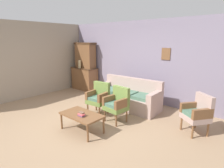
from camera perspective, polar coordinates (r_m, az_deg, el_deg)
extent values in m
plane|color=#997A5B|center=(4.88, -8.60, -11.89)|extent=(7.68, 7.68, 0.00)
cube|color=gray|center=(6.48, 8.90, 6.87)|extent=(6.40, 0.06, 2.70)
cube|color=brown|center=(5.99, 16.20, 8.85)|extent=(0.28, 0.02, 0.36)
cube|color=gray|center=(7.23, -26.17, 6.34)|extent=(0.06, 5.20, 2.70)
cube|color=brown|center=(7.96, -8.39, 1.54)|extent=(1.10, 0.52, 0.90)
cube|color=#462D1B|center=(7.87, -8.50, 4.85)|extent=(1.16, 0.55, 0.03)
cube|color=brown|center=(7.87, -8.19, 8.45)|extent=(0.90, 0.36, 0.95)
cube|color=#462D1B|center=(7.84, -8.31, 12.20)|extent=(0.99, 0.38, 0.08)
cylinder|color=tan|center=(7.78, -9.89, 6.01)|extent=(0.11, 0.11, 0.32)
cube|color=tan|center=(5.84, 4.61, -5.21)|extent=(2.06, 0.87, 0.42)
cube|color=tan|center=(5.98, 6.41, -0.33)|extent=(2.03, 0.23, 0.48)
cube|color=tan|center=(5.31, 13.09, -3.74)|extent=(0.19, 0.81, 0.24)
cube|color=tan|center=(6.29, -2.40, -0.68)|extent=(0.19, 0.81, 0.24)
cube|color=#4C705B|center=(5.44, 9.65, -3.93)|extent=(0.56, 0.58, 0.10)
cube|color=#4C705B|center=(5.73, 4.44, -2.86)|extent=(0.56, 0.58, 0.10)
cube|color=#4C705B|center=(6.07, -0.22, -1.88)|extent=(0.56, 0.58, 0.10)
cube|color=olive|center=(5.29, -4.44, -5.29)|extent=(0.57, 0.53, 0.12)
cube|color=#4C705B|center=(5.25, -4.59, -4.42)|extent=(0.48, 0.45, 0.10)
cube|color=olive|center=(5.36, -3.16, -1.79)|extent=(0.53, 0.16, 0.46)
cube|color=brown|center=(5.11, -2.54, -3.95)|extent=(0.13, 0.49, 0.22)
cube|color=brown|center=(5.38, -6.30, -3.13)|extent=(0.13, 0.49, 0.22)
cylinder|color=brown|center=(5.11, -3.88, -8.63)|extent=(0.04, 0.04, 0.32)
cylinder|color=brown|center=(5.36, -7.44, -7.62)|extent=(0.04, 0.04, 0.32)
cylinder|color=brown|center=(5.39, -1.36, -7.39)|extent=(0.04, 0.04, 0.32)
cylinder|color=brown|center=(5.63, -4.86, -6.50)|extent=(0.04, 0.04, 0.32)
cube|color=olive|center=(4.79, 1.14, -7.29)|extent=(0.56, 0.53, 0.12)
cube|color=#4C705B|center=(4.75, 0.97, -6.34)|extent=(0.48, 0.45, 0.10)
cube|color=olive|center=(4.84, 2.83, -3.49)|extent=(0.53, 0.15, 0.46)
cube|color=brown|center=(4.59, 3.10, -6.00)|extent=(0.13, 0.49, 0.22)
cube|color=brown|center=(4.88, -0.69, -4.77)|extent=(0.13, 0.49, 0.22)
cylinder|color=brown|center=(4.62, 1.31, -11.10)|extent=(0.04, 0.04, 0.32)
cylinder|color=brown|center=(4.90, -2.24, -9.62)|extent=(0.04, 0.04, 0.32)
cylinder|color=brown|center=(4.87, 4.50, -9.77)|extent=(0.04, 0.04, 0.32)
cylinder|color=brown|center=(5.14, 0.96, -8.46)|extent=(0.04, 0.04, 0.32)
cube|color=tan|center=(4.63, 24.12, -9.31)|extent=(0.70, 0.70, 0.12)
cube|color=#4C705B|center=(4.59, 24.03, -8.31)|extent=(0.60, 0.59, 0.10)
cube|color=tan|center=(4.65, 26.45, -5.64)|extent=(0.48, 0.39, 0.46)
cube|color=brown|center=(4.41, 26.03, -8.27)|extent=(0.35, 0.43, 0.22)
cube|color=brown|center=(4.73, 22.75, -6.47)|extent=(0.35, 0.43, 0.22)
cylinder|color=brown|center=(4.46, 23.45, -13.24)|extent=(0.04, 0.04, 0.32)
cylinder|color=brown|center=(4.77, 20.48, -11.19)|extent=(0.04, 0.04, 0.32)
cylinder|color=brown|center=(4.68, 27.32, -12.35)|extent=(0.04, 0.04, 0.32)
cylinder|color=brown|center=(4.97, 24.22, -10.49)|extent=(0.04, 0.04, 0.32)
cube|color=brown|center=(4.37, -9.28, -9.32)|extent=(1.00, 0.56, 0.04)
cylinder|color=brown|center=(4.92, -10.55, -9.35)|extent=(0.04, 0.04, 0.38)
cylinder|color=brown|center=(4.30, -2.59, -12.62)|extent=(0.04, 0.04, 0.38)
cylinder|color=brown|center=(4.66, -15.20, -10.93)|extent=(0.04, 0.04, 0.38)
cylinder|color=brown|center=(4.00, -7.45, -14.83)|extent=(0.04, 0.04, 0.38)
cube|color=#6D555D|center=(4.25, -9.33, -9.61)|extent=(0.15, 0.10, 0.02)
cube|color=#894390|center=(4.26, -9.35, -9.31)|extent=(0.14, 0.10, 0.02)
cube|color=#F05D61|center=(4.22, -9.40, -9.17)|extent=(0.15, 0.08, 0.03)
cube|color=brown|center=(4.23, -9.35, -8.67)|extent=(0.13, 0.08, 0.03)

